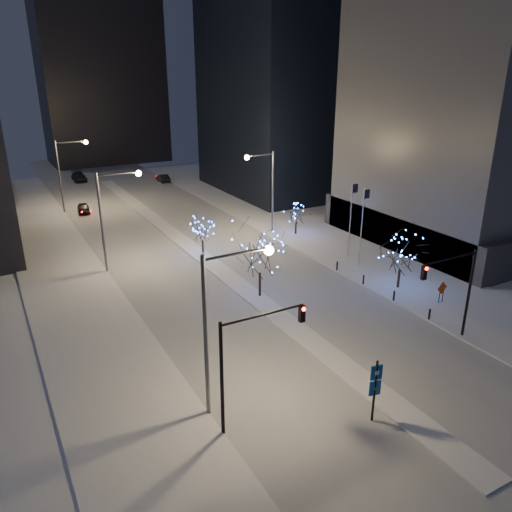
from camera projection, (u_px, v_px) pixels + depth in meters
ground at (363, 383)px, 32.25m from camera, size 160.00×160.00×0.00m
road at (174, 235)px, 60.90m from camera, size 20.00×130.00×0.02m
median at (189, 246)px, 56.79m from camera, size 2.00×80.00×0.15m
east_sidewalk at (349, 251)px, 55.40m from camera, size 10.00×90.00×0.15m
west_sidewalk at (79, 307)px, 42.25m from camera, size 8.00×90.00×0.15m
midrise_block at (500, 106)px, 57.12m from camera, size 30.00×22.00×30.00m
plinth at (482, 216)px, 61.70m from camera, size 30.00×24.00×4.00m
horizon_block at (99, 59)px, 102.91m from camera, size 24.00×14.00×42.00m
street_lamp_w_near at (222, 311)px, 27.55m from camera, size 4.40×0.56×10.00m
street_lamp_w_mid at (111, 208)px, 48.02m from camera, size 4.40×0.56×10.00m
street_lamp_w_far at (66, 166)px, 68.49m from camera, size 4.40×0.56×10.00m
street_lamp_east at (266, 182)px, 59.11m from camera, size 3.90×0.56×10.00m
traffic_signal_west at (248, 353)px, 26.74m from camera, size 5.26×0.43×7.00m
traffic_signal_east at (456, 283)px, 35.44m from camera, size 5.26×0.43×7.00m
flagpoles at (357, 218)px, 50.74m from camera, size 1.35×2.60×8.00m
bollards at (378, 287)px, 44.85m from camera, size 0.16×12.16×0.90m
car_near at (83, 208)px, 70.02m from camera, size 2.07×4.12×1.35m
car_mid at (163, 178)px, 89.31m from camera, size 1.44×4.10×1.35m
car_far at (79, 177)px, 89.89m from camera, size 2.28×5.37×1.55m
holiday_tree_median_near at (260, 252)px, 42.84m from camera, size 5.62×5.62×6.52m
holiday_tree_median_far at (202, 231)px, 53.85m from camera, size 3.03×3.03×3.84m
holiday_tree_plaza_near at (401, 254)px, 44.84m from camera, size 5.41×5.41×5.14m
holiday_tree_plaza_far at (296, 213)px, 59.96m from camera, size 3.60×3.60×3.98m
wayfinding_sign at (375, 385)px, 27.93m from camera, size 0.71×0.23×3.99m
construction_sign at (442, 290)px, 42.59m from camera, size 1.18×0.11×1.95m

